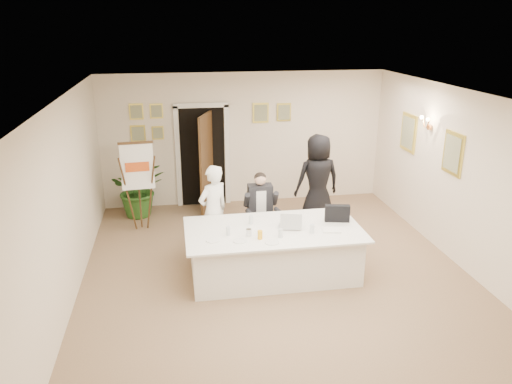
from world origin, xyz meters
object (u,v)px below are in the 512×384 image
object	(u,v)px
seated_man	(261,209)
laptop_bag	(337,213)
paper_stack	(331,230)
flip_chart	(139,191)
laptop	(289,219)
conference_table	(273,251)
oj_glass	(260,235)
steel_jug	(249,233)
standing_man	(213,211)
standing_woman	(318,180)
potted_palm	(139,189)

from	to	relation	value
seated_man	laptop_bag	size ratio (longest dim) A/B	3.46
laptop_bag	paper_stack	world-z (taller)	laptop_bag
flip_chart	laptop	xyz separation A→B (m)	(2.37, -2.12, 0.13)
conference_table	laptop	size ratio (longest dim) A/B	7.67
oj_glass	steel_jug	size ratio (longest dim) A/B	1.18
laptop_bag	standing_man	bearing A→B (deg)	171.20
seated_man	paper_stack	world-z (taller)	seated_man
standing_man	laptop	size ratio (longest dim) A/B	4.51
conference_table	steel_jug	size ratio (longest dim) A/B	24.52
standing_woman	laptop	bearing A→B (deg)	56.24
conference_table	standing_woman	world-z (taller)	standing_woman
seated_man	flip_chart	distance (m)	2.35
standing_man	standing_woman	bearing A→B (deg)	173.62
oj_glass	steel_jug	bearing A→B (deg)	137.59
flip_chart	laptop	distance (m)	3.18
seated_man	standing_man	bearing A→B (deg)	-160.05
conference_table	standing_man	bearing A→B (deg)	135.03
seated_man	laptop	size ratio (longest dim) A/B	3.82
oj_glass	standing_man	bearing A→B (deg)	116.08
standing_woman	oj_glass	world-z (taller)	standing_woman
standing_woman	laptop	distance (m)	2.15
seated_man	steel_jug	world-z (taller)	seated_man
seated_man	laptop	bearing A→B (deg)	-75.63
standing_woman	oj_glass	bearing A→B (deg)	50.12
potted_palm	laptop	bearing A→B (deg)	-49.97
flip_chart	standing_woman	world-z (taller)	standing_woman
seated_man	laptop	xyz separation A→B (m)	(0.25, -1.11, 0.24)
laptop	steel_jug	size ratio (longest dim) A/B	3.20
standing_man	laptop_bag	distance (m)	2.04
standing_man	steel_jug	size ratio (longest dim) A/B	14.41
flip_chart	standing_man	distance (m)	1.81
conference_table	laptop_bag	size ratio (longest dim) A/B	6.95
seated_man	paper_stack	xyz separation A→B (m)	(0.85, -1.36, 0.12)
steel_jug	oj_glass	bearing A→B (deg)	-42.41
potted_palm	paper_stack	bearing A→B (deg)	-46.12
paper_stack	oj_glass	size ratio (longest dim) A/B	2.08
potted_palm	oj_glass	xyz separation A→B (m)	(1.91, -3.25, 0.26)
potted_palm	laptop	world-z (taller)	potted_palm
flip_chart	oj_glass	distance (m)	3.09
laptop_bag	oj_glass	world-z (taller)	laptop_bag
laptop_bag	paper_stack	distance (m)	0.43
standing_man	seated_man	bearing A→B (deg)	164.85
standing_man	steel_jug	distance (m)	1.14
conference_table	steel_jug	xyz separation A→B (m)	(-0.41, -0.20, 0.44)
laptop	potted_palm	bearing A→B (deg)	144.00
flip_chart	steel_jug	xyz separation A→B (m)	(1.71, -2.34, 0.04)
standing_woman	potted_palm	world-z (taller)	standing_woman
potted_palm	oj_glass	bearing A→B (deg)	-59.55
conference_table	laptop_bag	bearing A→B (deg)	6.88
conference_table	seated_man	xyz separation A→B (m)	(-0.00, 1.13, 0.28)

